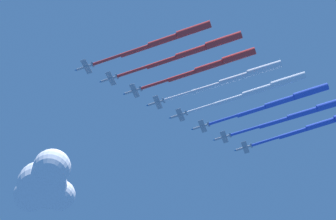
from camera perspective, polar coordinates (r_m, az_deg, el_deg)
The scene contains 9 objects.
jet_lead at distance 239.50m, azimuth -0.23°, elevation 7.95°, with size 61.89×36.00×4.26m.
jet_port_inner at distance 242.39m, azimuth 3.01°, elevation 6.70°, with size 64.99×37.81×4.26m.
jet_starboard_inner at distance 245.40m, azimuth 4.96°, elevation 5.05°, with size 60.95×35.51×4.19m.
jet_port_mid at distance 249.49m, azimuth 7.76°, elevation 3.64°, with size 61.99×36.91×4.14m.
jet_starboard_mid at distance 252.61m, azimuth 10.36°, elevation 2.30°, with size 63.13×36.77×4.23m.
jet_port_outer at distance 257.37m, azimuth 12.80°, elevation 1.03°, with size 63.77×36.74×4.22m.
jet_starboard_outer at distance 263.37m, azimuth 15.25°, elevation -0.26°, with size 64.55×37.88×4.23m.
jet_trail_port at distance 269.26m, azimuth 17.12°, elevation -1.41°, with size 63.29×36.07×4.17m.
cloud_puff at distance 265.25m, azimuth -13.77°, elevation -8.06°, with size 39.70×31.68×27.07m.
Camera 1 is at (-79.23, 70.90, -10.33)m, focal length 54.13 mm.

